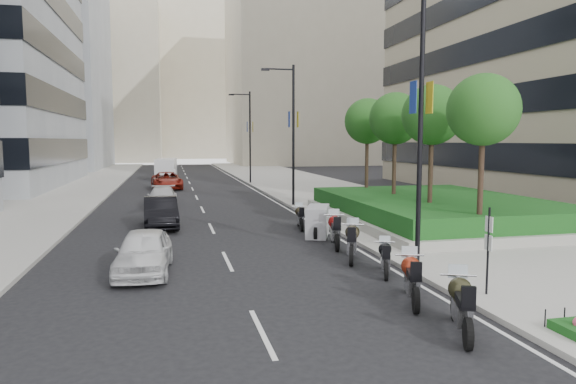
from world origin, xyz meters
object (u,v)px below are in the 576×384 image
object	(u,v)px
lamp_post_1	(291,128)
car_b	(161,212)
motorcycle_3	(352,242)
delivery_van	(166,170)
motorcycle_2	(385,258)
car_d	(167,181)
car_a	(144,252)
lamp_post_2	(248,132)
motorcycle_1	(412,279)
motorcycle_6	(300,217)
parking_sign	(488,246)
motorcycle_5	(318,221)
lamp_post_0	(416,115)
motorcycle_4	(335,230)
motorcycle_0	(461,305)
car_c	(162,197)

from	to	relation	value
lamp_post_1	car_b	distance (m)	11.02
motorcycle_3	delivery_van	world-z (taller)	delivery_van
motorcycle_2	car_d	xyz separation A→B (m)	(-6.91, 31.47, 0.22)
car_a	delivery_van	world-z (taller)	delivery_van
lamp_post_2	motorcycle_1	xyz separation A→B (m)	(-1.41, -37.75, -4.44)
lamp_post_2	car_b	distance (m)	25.84
car_d	lamp_post_2	bearing A→B (deg)	19.16
lamp_post_1	motorcycle_6	xyz separation A→B (m)	(-1.44, -8.01, -4.51)
parking_sign	motorcycle_2	bearing A→B (deg)	117.45
motorcycle_5	motorcycle_2	bearing A→B (deg)	-156.75
motorcycle_5	parking_sign	bearing A→B (deg)	-148.32
motorcycle_5	delivery_van	distance (m)	37.03
lamp_post_0	car_a	xyz separation A→B (m)	(-8.43, 1.91, -4.36)
lamp_post_2	motorcycle_4	world-z (taller)	lamp_post_2
car_d	motorcycle_2	bearing A→B (deg)	-82.37
lamp_post_2	motorcycle_6	xyz separation A→B (m)	(-1.44, -26.01, -4.51)
motorcycle_0	car_d	size ratio (longest dim) A/B	0.42
motorcycle_0	motorcycle_1	distance (m)	2.29
motorcycle_3	motorcycle_6	xyz separation A→B (m)	(-0.19, 6.79, -0.10)
motorcycle_1	motorcycle_2	xyz separation A→B (m)	(0.48, 2.80, -0.10)
delivery_van	car_d	bearing A→B (deg)	-85.45
motorcycle_2	car_c	distance (m)	19.81
parking_sign	motorcycle_5	distance (m)	10.01
delivery_van	car_c	bearing A→B (deg)	-86.29
lamp_post_2	motorcycle_0	size ratio (longest dim) A/B	3.94
motorcycle_5	motorcycle_1	bearing A→B (deg)	-160.31
delivery_van	motorcycle_2	bearing A→B (deg)	-76.76
car_a	motorcycle_5	bearing A→B (deg)	37.58
motorcycle_5	car_d	bearing A→B (deg)	36.04
lamp_post_0	delivery_van	xyz separation A→B (m)	(-7.95, 43.21, -4.01)
motorcycle_2	delivery_van	distance (m)	43.73
motorcycle_0	motorcycle_3	distance (m)	7.24
parking_sign	car_b	world-z (taller)	parking_sign
lamp_post_2	car_a	xyz separation A→B (m)	(-8.43, -33.09, -4.36)
motorcycle_5	motorcycle_6	bearing A→B (deg)	27.50
car_c	car_d	bearing A→B (deg)	90.76
lamp_post_0	parking_sign	bearing A→B (deg)	-77.67
lamp_post_2	motorcycle_4	size ratio (longest dim) A/B	3.69
motorcycle_0	motorcycle_2	size ratio (longest dim) A/B	1.21
car_d	car_a	bearing A→B (deg)	-95.90
lamp_post_2	motorcycle_3	xyz separation A→B (m)	(-1.26, -32.80, -4.41)
motorcycle_1	car_c	size ratio (longest dim) A/B	0.51
motorcycle_1	delivery_van	world-z (taller)	delivery_van
lamp_post_2	motorcycle_0	world-z (taller)	lamp_post_2
motorcycle_1	car_b	size ratio (longest dim) A/B	0.50
lamp_post_1	motorcycle_3	size ratio (longest dim) A/B	3.87
motorcycle_0	car_a	size ratio (longest dim) A/B	0.55
lamp_post_0	lamp_post_2	xyz separation A→B (m)	(0.00, 35.00, 0.00)
lamp_post_1	motorcycle_2	distance (m)	17.57
motorcycle_6	motorcycle_1	bearing A→B (deg)	-171.86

